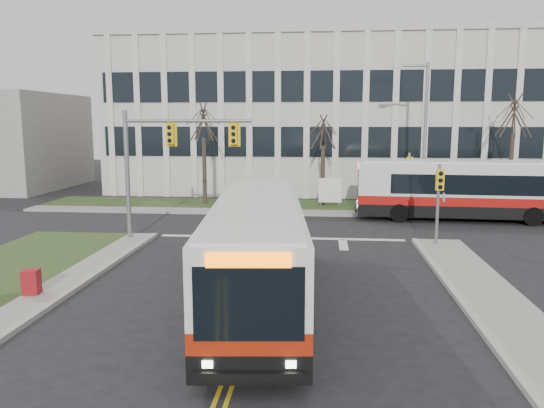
% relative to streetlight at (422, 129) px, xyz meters
% --- Properties ---
extents(ground, '(120.00, 120.00, 0.00)m').
position_rel_streetlight_xyz_m(ground, '(-8.03, -16.20, -5.19)').
color(ground, black).
rests_on(ground, ground).
extents(sidewalk_cross, '(44.00, 1.60, 0.14)m').
position_rel_streetlight_xyz_m(sidewalk_cross, '(-3.03, -1.00, -5.12)').
color(sidewalk_cross, '#9E9B93').
rests_on(sidewalk_cross, ground).
extents(building_lawn, '(44.00, 5.00, 0.12)m').
position_rel_streetlight_xyz_m(building_lawn, '(-3.03, 1.80, -5.13)').
color(building_lawn, '#30491F').
rests_on(building_lawn, ground).
extents(office_building, '(40.00, 16.00, 12.00)m').
position_rel_streetlight_xyz_m(office_building, '(-3.03, 13.80, 0.81)').
color(office_building, beige).
rests_on(office_building, ground).
extents(mast_arm_signal, '(6.11, 0.38, 6.20)m').
position_rel_streetlight_xyz_m(mast_arm_signal, '(-13.65, -9.04, -0.94)').
color(mast_arm_signal, slate).
rests_on(mast_arm_signal, ground).
extents(signal_pole_near, '(0.34, 0.39, 3.80)m').
position_rel_streetlight_xyz_m(signal_pole_near, '(-0.83, -9.30, -2.69)').
color(signal_pole_near, slate).
rests_on(signal_pole_near, ground).
extents(signal_pole_far, '(0.34, 0.39, 3.80)m').
position_rel_streetlight_xyz_m(signal_pole_far, '(-0.83, -0.80, -2.69)').
color(signal_pole_far, slate).
rests_on(signal_pole_far, ground).
extents(streetlight, '(2.15, 0.25, 9.20)m').
position_rel_streetlight_xyz_m(streetlight, '(0.00, 0.00, 0.00)').
color(streetlight, slate).
rests_on(streetlight, ground).
extents(directory_sign, '(1.50, 0.12, 2.00)m').
position_rel_streetlight_xyz_m(directory_sign, '(-5.53, 1.30, -4.02)').
color(directory_sign, slate).
rests_on(directory_sign, ground).
extents(tree_left, '(1.80, 1.80, 7.70)m').
position_rel_streetlight_xyz_m(tree_left, '(-14.03, 1.80, 0.32)').
color(tree_left, '#42352B').
rests_on(tree_left, ground).
extents(tree_mid, '(1.80, 1.80, 6.82)m').
position_rel_streetlight_xyz_m(tree_mid, '(-6.03, 2.00, -0.31)').
color(tree_mid, '#42352B').
rests_on(tree_mid, ground).
extents(tree_right, '(1.80, 1.80, 8.25)m').
position_rel_streetlight_xyz_m(tree_right, '(5.97, 1.80, 0.71)').
color(tree_right, '#42352B').
rests_on(tree_right, ground).
extents(bus_main, '(3.72, 12.21, 3.20)m').
position_rel_streetlight_xyz_m(bus_main, '(-8.03, -17.37, -3.59)').
color(bus_main, silver).
rests_on(bus_main, ground).
extents(bus_cross, '(12.79, 3.44, 3.37)m').
position_rel_streetlight_xyz_m(bus_cross, '(2.40, -2.20, -3.51)').
color(bus_cross, silver).
rests_on(bus_cross, ground).
extents(newspaper_box_red, '(0.56, 0.52, 0.95)m').
position_rel_streetlight_xyz_m(newspaper_box_red, '(-15.37, -17.72, -4.72)').
color(newspaper_box_red, maroon).
rests_on(newspaper_box_red, ground).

